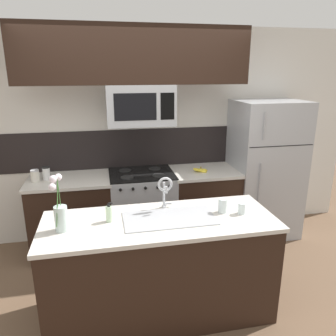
{
  "coord_description": "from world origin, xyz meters",
  "views": [
    {
      "loc": [
        -0.44,
        -2.78,
        2.1
      ],
      "look_at": [
        0.19,
        0.27,
        1.16
      ],
      "focal_mm": 35.0,
      "sensor_mm": 36.0,
      "label": 1
    }
  ],
  "objects": [
    {
      "name": "sink_faucet",
      "position": [
        0.07,
        -0.16,
        1.11
      ],
      "size": [
        0.14,
        0.14,
        0.31
      ],
      "color": "#B7BABF",
      "rests_on": "island_counter"
    },
    {
      "name": "stove_range",
      "position": [
        0.0,
        0.9,
        0.46
      ],
      "size": [
        0.76,
        0.64,
        0.93
      ],
      "color": "#A8AAAF",
      "rests_on": "ground"
    },
    {
      "name": "spare_glass",
      "position": [
        0.7,
        -0.38,
        0.96
      ],
      "size": [
        0.07,
        0.07,
        0.1
      ],
      "color": "silver",
      "rests_on": "island_counter"
    },
    {
      "name": "flower_vase",
      "position": [
        -0.78,
        -0.39,
        1.05
      ],
      "size": [
        0.11,
        0.16,
        0.45
      ],
      "color": "silver",
      "rests_on": "island_counter"
    },
    {
      "name": "back_counter_right",
      "position": [
        0.78,
        0.9,
        0.46
      ],
      "size": [
        0.82,
        0.65,
        0.91
      ],
      "color": "black",
      "rests_on": "ground"
    },
    {
      "name": "rear_partition",
      "position": [
        0.3,
        1.28,
        1.3
      ],
      "size": [
        5.2,
        0.1,
        2.6
      ],
      "primitive_type": "cube",
      "color": "silver",
      "rests_on": "ground"
    },
    {
      "name": "storage_jar_tall",
      "position": [
        -1.18,
        0.87,
        0.98
      ],
      "size": [
        0.09,
        0.09,
        0.13
      ],
      "color": "silver",
      "rests_on": "back_counter_left"
    },
    {
      "name": "banana_bunch",
      "position": [
        0.71,
        0.84,
        0.93
      ],
      "size": [
        0.19,
        0.13,
        0.08
      ],
      "color": "yellow",
      "rests_on": "back_counter_right"
    },
    {
      "name": "refrigerator",
      "position": [
        1.59,
        0.92,
        0.87
      ],
      "size": [
        0.83,
        0.74,
        1.74
      ],
      "color": "#A8AAAF",
      "rests_on": "ground"
    },
    {
      "name": "upper_cabinet_band",
      "position": [
        -0.05,
        0.85,
        2.24
      ],
      "size": [
        2.46,
        0.34,
        0.6
      ],
      "primitive_type": "cube",
      "color": "black"
    },
    {
      "name": "storage_jar_medium",
      "position": [
        -1.07,
        0.91,
        0.99
      ],
      "size": [
        0.08,
        0.08,
        0.15
      ],
      "color": "silver",
      "rests_on": "back_counter_left"
    },
    {
      "name": "splash_band",
      "position": [
        0.0,
        1.22,
        1.15
      ],
      "size": [
        3.36,
        0.01,
        0.48
      ],
      "primitive_type": "cube",
      "color": "black",
      "rests_on": "rear_partition"
    },
    {
      "name": "back_counter_left",
      "position": [
        -0.83,
        0.9,
        0.46
      ],
      "size": [
        0.93,
        0.65,
        0.91
      ],
      "color": "black",
      "rests_on": "ground"
    },
    {
      "name": "microwave",
      "position": [
        0.0,
        0.88,
        1.72
      ],
      "size": [
        0.74,
        0.4,
        0.44
      ],
      "color": "#A8AAAF"
    },
    {
      "name": "dish_soap_bottle",
      "position": [
        -0.42,
        -0.3,
        0.98
      ],
      "size": [
        0.06,
        0.05,
        0.16
      ],
      "color": "beige",
      "rests_on": "island_counter"
    },
    {
      "name": "kitchen_sink",
      "position": [
        0.07,
        -0.35,
        0.84
      ],
      "size": [
        0.76,
        0.39,
        0.16
      ],
      "color": "#ADAFB5",
      "rests_on": "island_counter"
    },
    {
      "name": "ground_plane",
      "position": [
        0.0,
        0.0,
        0.0
      ],
      "size": [
        10.0,
        10.0,
        0.0
      ],
      "primitive_type": "plane",
      "color": "brown"
    },
    {
      "name": "drinking_glass",
      "position": [
        0.55,
        -0.32,
        0.97
      ],
      "size": [
        0.08,
        0.08,
        0.12
      ],
      "color": "silver",
      "rests_on": "island_counter"
    },
    {
      "name": "island_counter",
      "position": [
        -0.01,
        -0.35,
        0.46
      ],
      "size": [
        1.93,
        0.74,
        0.91
      ],
      "color": "black",
      "rests_on": "ground"
    }
  ]
}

